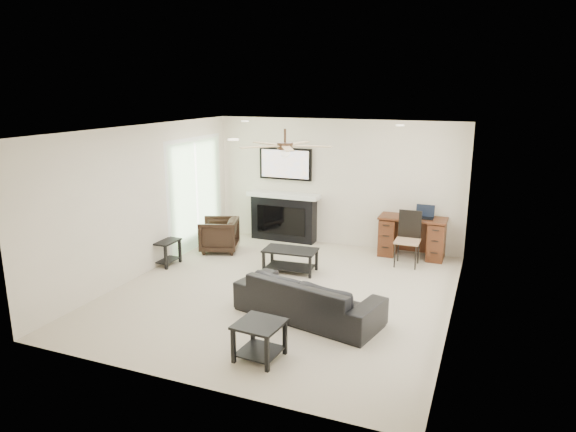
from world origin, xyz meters
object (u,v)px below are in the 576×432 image
at_px(armchair, 219,235).
at_px(coffee_table, 290,260).
at_px(fireplace_unit, 283,195).
at_px(sofa, 308,297).
at_px(desk, 412,237).

distance_m(armchair, coffee_table, 1.79).
bearing_deg(armchair, fireplace_unit, 123.43).
bearing_deg(sofa, desk, -92.82).
bearing_deg(coffee_table, desk, 37.97).
xyz_separation_m(coffee_table, desk, (1.80, 1.61, 0.18)).
relative_size(sofa, coffee_table, 2.26).
bearing_deg(sofa, armchair, -26.73).
xyz_separation_m(coffee_table, fireplace_unit, (-0.83, 1.70, 0.75)).
bearing_deg(desk, armchair, -163.13).
height_order(coffee_table, fireplace_unit, fireplace_unit).
relative_size(armchair, fireplace_unit, 0.37).
distance_m(fireplace_unit, desk, 2.70).
relative_size(sofa, armchair, 2.87).
height_order(coffee_table, desk, desk).
bearing_deg(armchair, sofa, 30.95).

